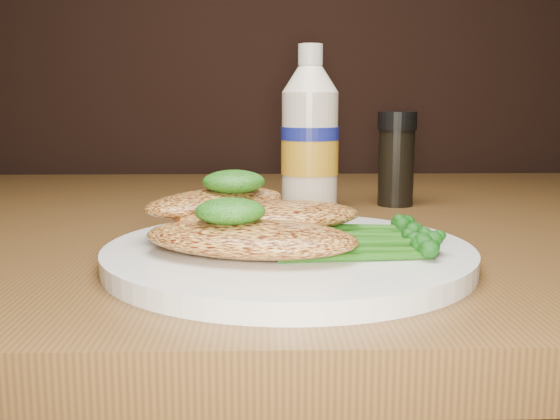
{
  "coord_description": "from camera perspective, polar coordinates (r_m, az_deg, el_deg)",
  "views": [
    {
      "loc": [
        -0.02,
        0.33,
        0.88
      ],
      "look_at": [
        -0.01,
        0.85,
        0.79
      ],
      "focal_mm": 41.63,
      "sensor_mm": 36.0,
      "label": 1
    }
  ],
  "objects": [
    {
      "name": "chicken_back",
      "position": [
        0.55,
        -5.56,
        0.7
      ],
      "size": [
        0.15,
        0.15,
        0.02
      ],
      "primitive_type": "ellipsoid",
      "rotation": [
        0.0,
        0.0,
        0.76
      ],
      "color": "gold",
      "rests_on": "plate"
    },
    {
      "name": "chicken_mid",
      "position": [
        0.52,
        -1.06,
        -0.52
      ],
      "size": [
        0.16,
        0.1,
        0.02
      ],
      "primitive_type": "ellipsoid",
      "rotation": [
        0.0,
        0.0,
        0.18
      ],
      "color": "gold",
      "rests_on": "plate"
    },
    {
      "name": "broccolini_bundle",
      "position": [
        0.5,
        6.17,
        -2.11
      ],
      "size": [
        0.15,
        0.13,
        0.02
      ],
      "primitive_type": null,
      "rotation": [
        0.0,
        0.0,
        0.24
      ],
      "color": "#1E5713",
      "rests_on": "plate"
    },
    {
      "name": "plate",
      "position": [
        0.51,
        0.75,
        -3.95
      ],
      "size": [
        0.29,
        0.29,
        0.01
      ],
      "primitive_type": "cylinder",
      "color": "white",
      "rests_on": "dining_table"
    },
    {
      "name": "mayo_bottle",
      "position": [
        0.76,
        2.64,
        7.2
      ],
      "size": [
        0.08,
        0.08,
        0.19
      ],
      "primitive_type": null,
      "rotation": [
        0.0,
        0.0,
        -0.19
      ],
      "color": "white",
      "rests_on": "dining_table"
    },
    {
      "name": "pesto_front",
      "position": [
        0.47,
        -4.4,
        -0.12
      ],
      "size": [
        0.06,
        0.05,
        0.02
      ],
      "primitive_type": "ellipsoid",
      "rotation": [
        0.0,
        0.0,
        -0.09
      ],
      "color": "black",
      "rests_on": "chicken_front"
    },
    {
      "name": "pesto_back",
      "position": [
        0.54,
        -4.1,
        2.49
      ],
      "size": [
        0.06,
        0.06,
        0.02
      ],
      "primitive_type": "ellipsoid",
      "rotation": [
        0.0,
        0.0,
        0.24
      ],
      "color": "black",
      "rests_on": "chicken_back"
    },
    {
      "name": "chicken_front",
      "position": [
        0.47,
        -2.65,
        -2.47
      ],
      "size": [
        0.18,
        0.13,
        0.03
      ],
      "primitive_type": "ellipsoid",
      "rotation": [
        0.0,
        0.0,
        -0.27
      ],
      "color": "gold",
      "rests_on": "plate"
    },
    {
      "name": "pepper_grinder",
      "position": [
        0.8,
        10.18,
        4.42
      ],
      "size": [
        0.06,
        0.06,
        0.11
      ],
      "primitive_type": null,
      "rotation": [
        0.0,
        0.0,
        -0.43
      ],
      "color": "black",
      "rests_on": "dining_table"
    }
  ]
}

